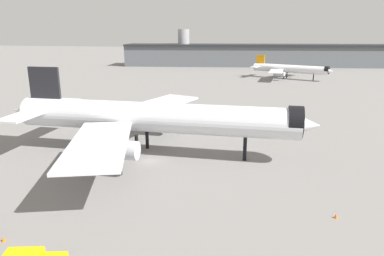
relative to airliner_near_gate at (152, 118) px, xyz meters
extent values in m
plane|color=slate|center=(0.45, -3.86, -6.95)|extent=(900.00, 900.00, 0.00)
cylinder|color=silver|center=(0.40, 0.00, 0.12)|extent=(51.78, 5.91, 5.44)
cone|color=silver|center=(26.27, 0.24, 0.12)|extent=(6.04, 5.39, 5.33)
cone|color=silver|center=(-25.46, -0.23, 0.12)|extent=(7.12, 5.23, 5.17)
cylinder|color=black|center=(25.18, 0.23, 0.53)|extent=(2.50, 5.52, 5.50)
cube|color=silver|center=(-3.71, 14.33, -0.56)|extent=(14.89, 24.69, 0.44)
cylinder|color=#B7BAC1|center=(-2.45, 11.55, -2.35)|extent=(7.27, 3.06, 2.99)
cube|color=silver|center=(-3.45, -14.39, -0.56)|extent=(15.24, 24.70, 0.44)
cylinder|color=#B7BAC1|center=(-2.23, -11.59, -2.35)|extent=(7.27, 3.06, 2.99)
cube|color=black|center=(-21.32, -0.19, 4.48)|extent=(6.21, 0.60, 8.71)
cube|color=silver|center=(-22.41, 5.81, 0.67)|extent=(4.74, 9.35, 0.33)
cube|color=silver|center=(-22.30, -6.22, 0.67)|extent=(4.74, 9.35, 0.33)
cylinder|color=black|center=(16.96, 0.15, -4.77)|extent=(0.65, 0.65, 4.35)
cylinder|color=black|center=(-2.21, 2.84, -4.77)|extent=(0.65, 0.65, 4.35)
cylinder|color=black|center=(-2.16, -2.88, -4.77)|extent=(0.65, 0.65, 4.35)
cylinder|color=white|center=(30.18, 116.64, -2.09)|extent=(34.91, 17.38, 3.74)
cone|color=white|center=(46.92, 109.68, -2.09)|extent=(5.21, 4.97, 3.67)
cone|color=white|center=(13.44, 123.60, -2.09)|extent=(5.86, 5.15, 3.56)
cylinder|color=black|center=(46.23, 109.97, -1.81)|extent=(3.01, 4.14, 3.78)
cube|color=white|center=(31.45, 126.97, -2.55)|extent=(15.02, 16.17, 0.30)
cylinder|color=#B7BAC1|center=(31.50, 124.83, -3.79)|extent=(5.48, 3.85, 2.06)
cube|color=white|center=(23.75, 108.45, -2.55)|extent=(7.09, 16.73, 0.30)
cylinder|color=#B7BAC1|center=(25.31, 109.93, -3.79)|extent=(5.48, 3.85, 2.06)
cube|color=orange|center=(16.12, 122.49, 0.91)|extent=(4.16, 2.02, 5.99)
cube|color=white|center=(17.06, 126.64, -1.71)|extent=(5.52, 7.28, 0.22)
cube|color=white|center=(13.84, 118.89, -1.71)|extent=(5.52, 7.28, 0.22)
cylinder|color=black|center=(40.89, 112.19, -5.45)|extent=(0.45, 0.45, 2.99)
cylinder|color=black|center=(29.26, 119.15, -5.45)|extent=(0.45, 0.45, 2.99)
cylinder|color=black|center=(27.75, 115.52, -5.45)|extent=(0.45, 0.45, 2.99)
cube|color=slate|center=(37.34, 183.07, -0.48)|extent=(223.89, 51.00, 12.95)
cube|color=#232628|center=(37.34, 183.07, 6.59)|extent=(224.17, 53.05, 1.20)
cylinder|color=#939399|center=(-35.69, 173.02, 4.83)|extent=(7.47, 7.47, 23.56)
cube|color=black|center=(-7.44, 33.93, -6.45)|extent=(3.53, 2.48, 0.30)
cube|color=silver|center=(-8.36, 34.21, -5.70)|extent=(1.70, 1.91, 1.20)
cube|color=#1E2D38|center=(-8.91, 34.38, -5.46)|extent=(0.48, 1.31, 0.60)
cube|color=silver|center=(-6.89, 33.75, -5.85)|extent=(2.31, 2.10, 0.90)
cylinder|color=black|center=(-8.75, 33.50, -6.60)|extent=(0.75, 0.48, 0.70)
cylinder|color=black|center=(-8.27, 35.02, -6.60)|extent=(0.75, 0.48, 0.70)
cylinder|color=black|center=(-6.61, 32.83, -6.60)|extent=(0.75, 0.48, 0.70)
cylinder|color=black|center=(-6.13, 34.36, -6.60)|extent=(0.75, 0.48, 0.70)
cone|color=#F2600C|center=(-7.09, -30.74, -6.67)|extent=(0.45, 0.45, 0.56)
cone|color=#F2600C|center=(29.41, -17.73, -6.66)|extent=(0.46, 0.46, 0.58)
camera|label=1|loc=(20.24, -59.32, 15.27)|focal=32.81mm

